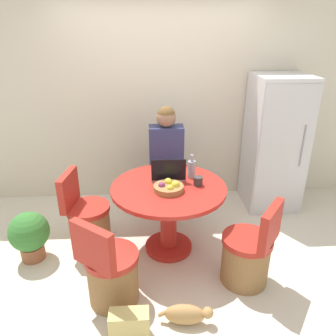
% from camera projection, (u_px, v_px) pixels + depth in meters
% --- Properties ---
extents(ground_plane, '(12.00, 12.00, 0.00)m').
position_uv_depth(ground_plane, '(165.00, 256.00, 3.39)').
color(ground_plane, beige).
extents(wall_back, '(7.00, 0.06, 2.60)m').
position_uv_depth(wall_back, '(159.00, 102.00, 4.17)').
color(wall_back, beige).
rests_on(wall_back, ground_plane).
extents(refrigerator, '(0.65, 0.67, 1.67)m').
position_uv_depth(refrigerator, '(275.00, 144.00, 4.09)').
color(refrigerator, silver).
rests_on(refrigerator, ground_plane).
extents(dining_table, '(1.14, 1.14, 0.75)m').
position_uv_depth(dining_table, '(169.00, 204.00, 3.30)').
color(dining_table, '#B2261E').
rests_on(dining_table, ground_plane).
extents(chair_near_left_corner, '(0.52, 0.52, 0.84)m').
position_uv_depth(chair_near_left_corner, '(111.00, 274.00, 2.75)').
color(chair_near_left_corner, olive).
rests_on(chair_near_left_corner, ground_plane).
extents(chair_near_right_corner, '(0.52, 0.52, 0.84)m').
position_uv_depth(chair_near_right_corner, '(248.00, 255.00, 2.96)').
color(chair_near_right_corner, olive).
rests_on(chair_near_right_corner, ground_plane).
extents(chair_left_side, '(0.47, 0.46, 0.84)m').
position_uv_depth(chair_left_side, '(88.00, 222.00, 3.47)').
color(chair_left_side, olive).
rests_on(chair_left_side, ground_plane).
extents(person_seated, '(0.40, 0.37, 1.37)m').
position_uv_depth(person_seated, '(166.00, 155.00, 3.93)').
color(person_seated, '#2D2D38').
rests_on(person_seated, ground_plane).
extents(laptop, '(0.34, 0.21, 0.24)m').
position_uv_depth(laptop, '(168.00, 174.00, 3.34)').
color(laptop, '#B7B7BC').
rests_on(laptop, dining_table).
extents(fruit_bowl, '(0.29, 0.29, 0.10)m').
position_uv_depth(fruit_bowl, '(169.00, 187.00, 3.11)').
color(fruit_bowl, olive).
rests_on(fruit_bowl, dining_table).
extents(coffee_cup, '(0.09, 0.09, 0.09)m').
position_uv_depth(coffee_cup, '(198.00, 181.00, 3.22)').
color(coffee_cup, '#383333').
rests_on(coffee_cup, dining_table).
extents(bottle, '(0.08, 0.08, 0.25)m').
position_uv_depth(bottle, '(192.00, 169.00, 3.36)').
color(bottle, '#9999A3').
rests_on(bottle, dining_table).
extents(cat, '(0.44, 0.17, 0.18)m').
position_uv_depth(cat, '(186.00, 314.00, 2.60)').
color(cat, tan).
rests_on(cat, ground_plane).
extents(potted_plant, '(0.40, 0.40, 0.52)m').
position_uv_depth(potted_plant, '(29.00, 234.00, 3.25)').
color(potted_plant, '#935638').
rests_on(potted_plant, ground_plane).
extents(handbag, '(0.30, 0.14, 0.26)m').
position_uv_depth(handbag, '(129.00, 326.00, 2.45)').
color(handbag, tan).
rests_on(handbag, ground_plane).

